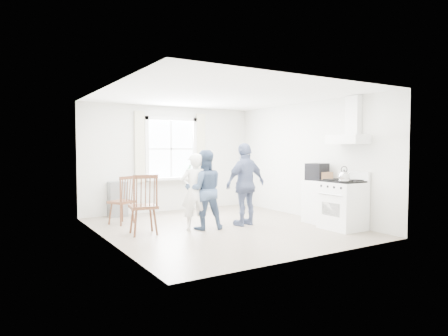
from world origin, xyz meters
TOP-DOWN VIEW (x-y plane):
  - room_shell at (0.00, 0.00)m, footprint 4.62×5.12m
  - window_assembly at (0.00, 2.45)m, footprint 1.88×0.24m
  - range_hood at (2.07, -1.35)m, footprint 0.45×0.76m
  - shelf_unit at (-1.40, 2.33)m, footprint 0.40×0.30m
  - gas_stove at (1.91, -1.35)m, footprint 0.68×0.76m
  - kettle at (1.66, -1.59)m, footprint 0.21×0.21m
  - low_cabinet at (1.98, -0.65)m, footprint 0.50×0.55m
  - stereo_stack at (1.95, -0.61)m, footprint 0.46×0.43m
  - cardboard_box at (2.02, -0.76)m, footprint 0.31×0.24m
  - windsor_chair_a at (-1.55, 1.31)m, footprint 0.56×0.56m
  - windsor_chair_b at (-1.56, 0.11)m, footprint 0.53×0.52m
  - person_left at (-0.58, 0.06)m, footprint 0.66×0.66m
  - person_mid at (-0.38, 0.05)m, footprint 0.92×0.92m
  - person_right at (0.52, -0.05)m, footprint 1.11×1.11m
  - potted_plant at (0.43, 2.36)m, footprint 0.18×0.18m

SIDE VIEW (x-z plane):
  - shelf_unit at x=-1.40m, z-range 0.00..0.80m
  - low_cabinet at x=1.98m, z-range 0.00..0.90m
  - gas_stove at x=1.91m, z-range -0.08..1.04m
  - windsor_chair_a at x=-1.55m, z-range 0.11..1.12m
  - windsor_chair_b at x=-1.56m, z-range 0.12..1.24m
  - person_left at x=-0.58m, z-range 0.00..1.47m
  - person_mid at x=-0.38m, z-range 0.00..1.54m
  - person_right at x=0.52m, z-range 0.00..1.68m
  - cardboard_box at x=2.02m, z-range 0.90..1.08m
  - potted_plant at x=0.43m, z-range 0.85..1.16m
  - kettle at x=1.66m, z-range 0.90..1.20m
  - stereo_stack at x=1.95m, z-range 0.90..1.25m
  - room_shell at x=0.00m, z-range -0.02..2.62m
  - window_assembly at x=0.00m, z-range 0.61..2.31m
  - range_hood at x=2.07m, z-range 1.43..2.37m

